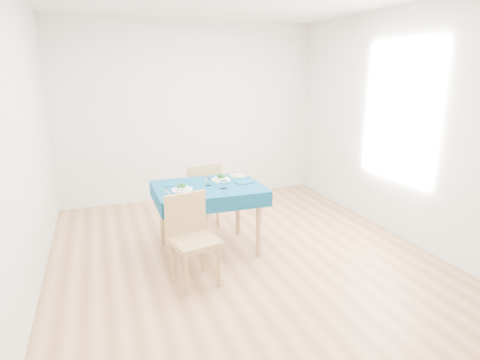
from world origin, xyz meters
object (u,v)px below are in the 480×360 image
object	(u,v)px
bowl_far	(221,177)
chair_far	(198,184)
chair_near	(194,233)
side_plate	(238,176)
table	(209,219)
bowl_near	(182,187)

from	to	relation	value
bowl_far	chair_far	bearing A→B (deg)	100.48
chair_near	chair_far	xyz separation A→B (m)	(0.40, 1.47, 0.04)
chair_far	side_plate	world-z (taller)	chair_far
table	bowl_near	xyz separation A→B (m)	(-0.30, -0.07, 0.41)
chair_far	bowl_near	bearing A→B (deg)	56.98
table	chair_far	size ratio (longest dim) A/B	1.01
side_plate	chair_near	bearing A→B (deg)	-128.98
table	side_plate	bearing A→B (deg)	32.77
table	chair_far	distance (m)	0.83
chair_near	chair_far	world-z (taller)	chair_far
chair_near	bowl_near	bearing A→B (deg)	76.22
chair_far	side_plate	bearing A→B (deg)	115.86
table	side_plate	world-z (taller)	side_plate
bowl_near	side_plate	bearing A→B (deg)	25.45
bowl_far	side_plate	distance (m)	0.27
bowl_far	chair_near	bearing A→B (deg)	-121.83
table	bowl_far	distance (m)	0.49
chair_far	table	bearing A→B (deg)	74.58
table	side_plate	distance (m)	0.66
chair_far	bowl_far	size ratio (longest dim) A/B	5.18
table	chair_far	world-z (taller)	chair_far
bowl_near	bowl_far	distance (m)	0.56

